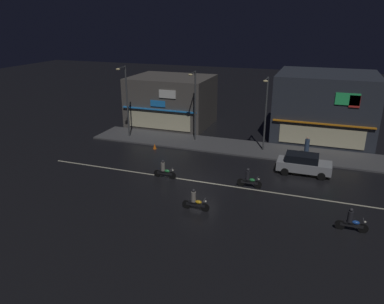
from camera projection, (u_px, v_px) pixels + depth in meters
ground_plane at (201, 182)px, 28.77m from camera, size 140.00×140.00×0.00m
lane_divider_stripe at (201, 182)px, 28.77m from camera, size 27.13×0.16×0.01m
sidewalk_far at (229, 146)px, 36.57m from camera, size 28.55×4.47×0.14m
storefront_left_block at (172, 101)px, 43.55m from camera, size 9.22×7.51×5.69m
storefront_center_block at (324, 106)px, 38.67m from camera, size 9.88×9.13×6.80m
streetlamp_west at (126, 96)px, 37.75m from camera, size 0.44×1.64×7.44m
streetlamp_mid at (194, 101)px, 36.62m from camera, size 0.44×1.64×7.09m
streetlamp_east at (266, 108)px, 33.75m from camera, size 0.44×1.64×6.98m
pedestrian_on_sidewalk at (307, 147)px, 33.68m from camera, size 0.42×0.42×1.77m
parked_car_near_kerb at (303, 164)px, 30.05m from camera, size 4.30×1.98×1.67m
motorcycle_lead at (164, 170)px, 29.31m from camera, size 1.90×0.60×1.52m
motorcycle_following at (351, 222)px, 21.94m from camera, size 1.90×0.60×1.52m
motorcycle_opposite_lane at (249, 179)px, 27.69m from camera, size 1.90×0.60×1.52m
motorcycle_trailing_far at (195, 201)px, 24.38m from camera, size 1.90×0.60×1.52m
traffic_cone at (155, 146)px, 35.95m from camera, size 0.36×0.36×0.55m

